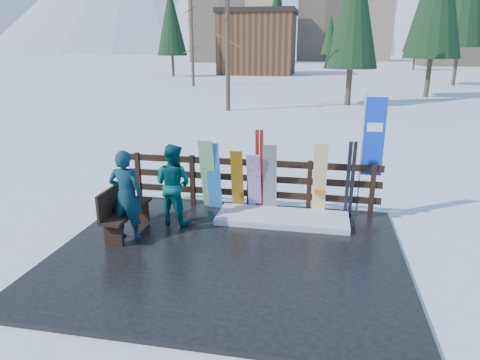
% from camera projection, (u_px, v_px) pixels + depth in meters
% --- Properties ---
extents(ground, '(700.00, 700.00, 0.00)m').
position_uv_depth(ground, '(228.00, 256.00, 7.51)').
color(ground, white).
rests_on(ground, ground).
extents(deck, '(6.00, 5.00, 0.08)m').
position_uv_depth(deck, '(228.00, 254.00, 7.50)').
color(deck, black).
rests_on(deck, ground).
extents(fence, '(5.60, 0.10, 1.15)m').
position_uv_depth(fence, '(249.00, 180.00, 9.35)').
color(fence, black).
rests_on(fence, deck).
extents(snow_patch, '(2.68, 1.00, 0.12)m').
position_uv_depth(snow_patch, '(282.00, 218.00, 8.82)').
color(snow_patch, white).
rests_on(snow_patch, deck).
extents(bench, '(0.41, 1.50, 0.97)m').
position_uv_depth(bench, '(123.00, 207.00, 8.15)').
color(bench, black).
rests_on(bench, deck).
extents(snowboard_0, '(0.30, 0.32, 1.53)m').
position_uv_depth(snowboard_0, '(214.00, 176.00, 9.25)').
color(snowboard_0, '#2B8AE9').
rests_on(snowboard_0, deck).
extents(snowboard_1, '(0.32, 0.43, 1.59)m').
position_uv_depth(snowboard_1, '(208.00, 174.00, 9.27)').
color(snowboard_1, white).
rests_on(snowboard_1, deck).
extents(snowboard_2, '(0.26, 0.29, 1.38)m').
position_uv_depth(snowboard_2, '(237.00, 181.00, 9.18)').
color(snowboard_2, '#FFA506').
rests_on(snowboard_2, deck).
extents(snowboard_3, '(0.29, 0.41, 1.33)m').
position_uv_depth(snowboard_3, '(254.00, 183.00, 9.12)').
color(snowboard_3, white).
rests_on(snowboard_3, deck).
extents(snowboard_4, '(0.29, 0.33, 1.54)m').
position_uv_depth(snowboard_4, '(270.00, 179.00, 9.03)').
color(snowboard_4, black).
rests_on(snowboard_4, deck).
extents(snowboard_5, '(0.28, 0.28, 1.61)m').
position_uv_depth(snowboard_5, '(320.00, 180.00, 8.83)').
color(snowboard_5, white).
rests_on(snowboard_5, deck).
extents(ski_pair_a, '(0.17, 0.20, 1.82)m').
position_uv_depth(ski_pair_a, '(259.00, 171.00, 9.10)').
color(ski_pair_a, maroon).
rests_on(ski_pair_a, deck).
extents(ski_pair_b, '(0.17, 0.23, 1.65)m').
position_uv_depth(ski_pair_b, '(350.00, 180.00, 8.78)').
color(ski_pair_b, black).
rests_on(ski_pair_b, deck).
extents(rental_flag, '(0.45, 0.04, 2.60)m').
position_uv_depth(rental_flag, '(371.00, 142.00, 8.67)').
color(rental_flag, silver).
rests_on(rental_flag, deck).
extents(person_front, '(0.64, 0.44, 1.70)m').
position_uv_depth(person_front, '(126.00, 195.00, 7.79)').
color(person_front, '#0F4947').
rests_on(person_front, deck).
extents(person_back, '(0.93, 0.80, 1.63)m').
position_uv_depth(person_back, '(173.00, 184.00, 8.55)').
color(person_back, '#075055').
rests_on(person_back, deck).
extents(resort_buildings, '(73.00, 87.60, 22.60)m').
position_uv_depth(resort_buildings, '(327.00, 24.00, 112.70)').
color(resort_buildings, tan).
rests_on(resort_buildings, ground).
extents(trees, '(42.03, 68.85, 14.43)m').
position_uv_depth(trees, '(358.00, 27.00, 51.45)').
color(trees, '#382B1E').
rests_on(trees, ground).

